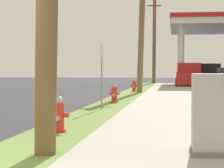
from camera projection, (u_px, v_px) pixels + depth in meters
name	position (u px, v px, depth m)	size (l,w,h in m)	color
fire_hydrant_nearest	(59.00, 116.00, 9.29)	(0.42, 0.38, 0.74)	red
fire_hydrant_second	(114.00, 94.00, 17.90)	(0.42, 0.38, 0.74)	red
fire_hydrant_third	(134.00, 86.00, 27.21)	(0.42, 0.37, 0.74)	red
utility_pole_midground	(142.00, 19.00, 26.05)	(0.98, 1.16, 8.22)	olive
utility_pole_background	(154.00, 41.00, 45.11)	(1.40, 0.34, 8.24)	brown
utility_cabinet	(210.00, 117.00, 6.86)	(0.58, 0.69, 1.21)	slate
street_sign_post	(102.00, 62.00, 14.74)	(0.05, 0.36, 2.12)	gray
car_teal_by_near_pump	(197.00, 77.00, 45.11)	(2.09, 4.56, 1.57)	#197075
car_navy_by_far_pump	(220.00, 77.00, 48.24)	(2.15, 4.59, 1.57)	navy
truck_black_at_forecourt	(210.00, 75.00, 41.21)	(2.53, 5.55, 1.97)	black
truck_red_at_far_bay	(189.00, 76.00, 37.70)	(2.17, 5.42, 1.97)	red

